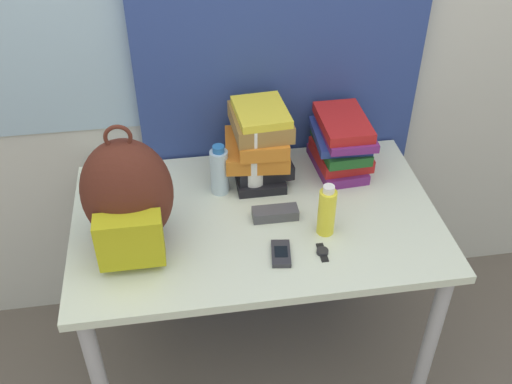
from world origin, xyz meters
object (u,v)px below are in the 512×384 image
Objects in this scene: book_stack_center at (341,143)px; sunscreen_bottle at (327,211)px; backpack at (128,197)px; book_stack_left at (259,143)px; sports_bottle at (253,158)px; water_bottle at (219,171)px; cell_phone at (281,254)px; sunglasses_case at (275,213)px; wristwatch at (322,252)px.

book_stack_center is 0.36m from sunscreen_bottle.
book_stack_left is at bearing 33.09° from backpack.
water_bottle is at bearing 177.30° from sports_bottle.
cell_phone is 0.77× the size of sunglasses_case.
sunscreen_bottle is 1.21× the size of sunglasses_case.
sports_bottle is (0.12, -0.01, 0.04)m from water_bottle.
backpack reaches higher than sports_bottle.
cell_phone is 1.43× the size of wristwatch.
book_stack_center reaches higher than sunscreen_bottle.
book_stack_center is at bearing 9.24° from water_bottle.
book_stack_left is 0.44m from cell_phone.
sports_bottle is at bearing 127.09° from sunscreen_bottle.
cell_phone is (-0.16, -0.09, -0.08)m from sunscreen_bottle.
wristwatch is at bearing -65.28° from sports_bottle.
water_bottle reaches higher than sunglasses_case.
sunglasses_case is (0.01, 0.18, 0.01)m from cell_phone.
sports_bottle is 0.37m from cell_phone.
sports_bottle is at bearing -166.65° from book_stack_center.
water_bottle is 0.25m from sunglasses_case.
water_bottle is 1.61× the size of cell_phone.
sunglasses_case is (0.02, -0.24, -0.12)m from book_stack_left.
backpack is 1.53× the size of sports_bottle.
book_stack_left is (0.44, 0.29, -0.04)m from backpack.
water_bottle is 0.39m from cell_phone.
book_stack_left is at bearing 26.52° from water_bottle.
book_stack_left reaches higher than book_stack_center.
sunscreen_bottle is (0.19, -0.26, -0.05)m from sports_bottle.
backpack is at bearing 163.12° from cell_phone.
backpack is 0.37m from water_bottle.
sports_bottle is at bearing 95.57° from cell_phone.
cell_phone is (-0.29, -0.42, -0.10)m from book_stack_center.
water_bottle is 1.24× the size of sunglasses_case.
backpack is 0.61m from sunscreen_bottle.
sports_bottle reaches higher than book_stack_center.
book_stack_center is 0.38m from sunglasses_case.
sunglasses_case is at bearing 121.42° from wristwatch.
water_bottle is (0.29, 0.21, -0.09)m from backpack.
sports_bottle is 3.39× the size of wristwatch.
book_stack_center is (0.29, -0.00, -0.03)m from book_stack_left.
sunglasses_case reaches higher than cell_phone.
cell_phone is 0.18m from sunglasses_case.
sunscreen_bottle is (0.31, -0.26, -0.00)m from water_bottle.
sports_bottle reaches higher than sunglasses_case.
cell_phone is at bearing -151.41° from sunscreen_bottle.
book_stack_left is 0.17m from water_bottle.
book_stack_left reaches higher than sports_bottle.
sunscreen_bottle is (-0.13, -0.33, -0.02)m from book_stack_center.
book_stack_left is 3.46× the size of wristwatch.
cell_phone is at bearing -124.93° from book_stack_center.
cell_phone is at bearing -84.43° from sports_bottle.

